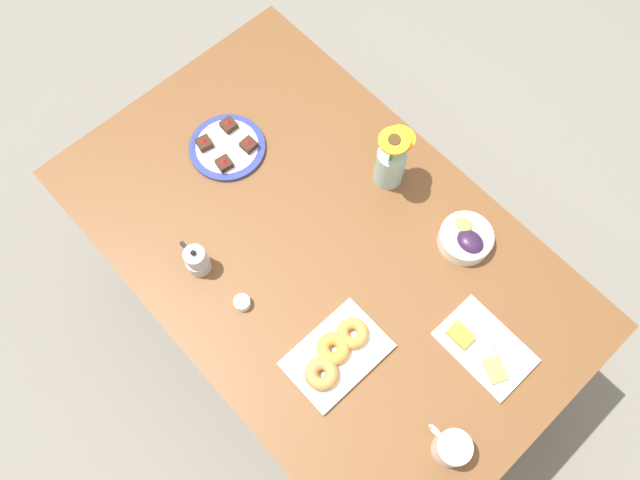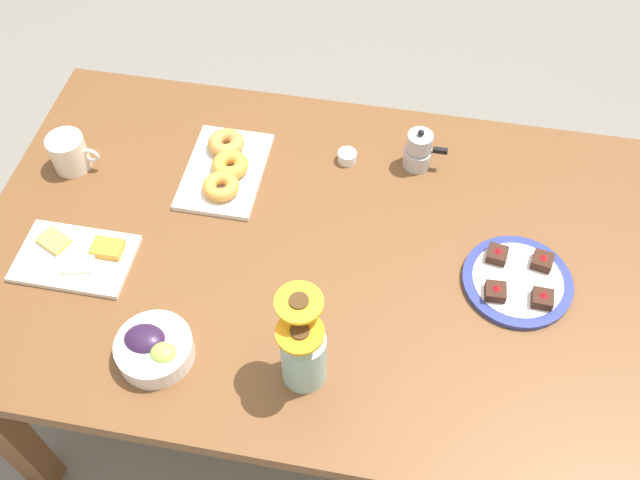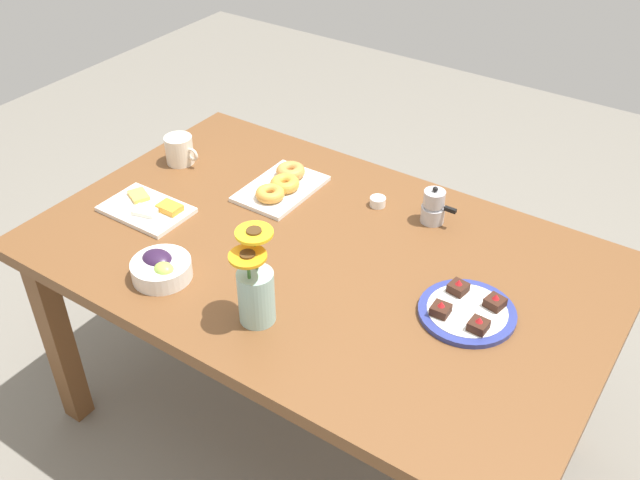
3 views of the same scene
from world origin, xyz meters
The scene contains 10 objects.
ground_plane centered at (0.00, 0.00, 0.00)m, with size 6.00×6.00×0.00m, color slate.
dining_table centered at (0.00, 0.00, 0.65)m, with size 1.60×1.00×0.74m.
coffee_mug centered at (-0.66, 0.15, 0.79)m, with size 0.13×0.09×0.09m.
grape_bowl centered at (-0.29, -0.33, 0.77)m, with size 0.16×0.16×0.07m.
cheese_platter centered at (-0.54, -0.13, 0.75)m, with size 0.26×0.17×0.03m.
croissant_platter centered at (-0.27, 0.19, 0.76)m, with size 0.19×0.28×0.05m.
jam_cup_honey centered at (0.02, 0.29, 0.76)m, with size 0.05×0.05×0.03m.
dessert_plate centered at (0.45, -0.01, 0.75)m, with size 0.24×0.24×0.05m.
flower_vase centered at (0.02, -0.31, 0.83)m, with size 0.10×0.13×0.26m.
moka_pot centered at (0.19, 0.31, 0.79)m, with size 0.11×0.07×0.12m.
Camera 1 is at (-0.52, 0.48, 2.47)m, focal length 35.00 mm.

